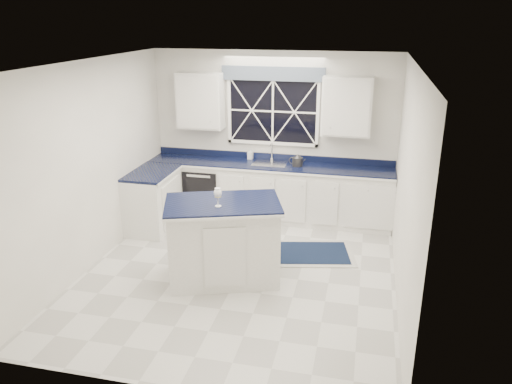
% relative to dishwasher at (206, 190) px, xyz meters
% --- Properties ---
extents(ground, '(4.50, 4.50, 0.00)m').
position_rel_dishwasher_xyz_m(ground, '(1.10, -1.95, -0.41)').
color(ground, silver).
rests_on(ground, ground).
extents(back_wall, '(4.00, 0.10, 2.70)m').
position_rel_dishwasher_xyz_m(back_wall, '(1.10, 0.30, 0.94)').
color(back_wall, white).
rests_on(back_wall, ground).
extents(base_cabinets, '(3.99, 1.60, 0.90)m').
position_rel_dishwasher_xyz_m(base_cabinets, '(0.77, -0.17, 0.04)').
color(base_cabinets, silver).
rests_on(base_cabinets, ground).
extents(countertop, '(3.98, 0.64, 0.04)m').
position_rel_dishwasher_xyz_m(countertop, '(1.10, 0.00, 0.51)').
color(countertop, black).
rests_on(countertop, base_cabinets).
extents(dishwasher, '(0.60, 0.58, 0.82)m').
position_rel_dishwasher_xyz_m(dishwasher, '(0.00, 0.00, 0.00)').
color(dishwasher, black).
rests_on(dishwasher, ground).
extents(window, '(1.65, 0.09, 1.26)m').
position_rel_dishwasher_xyz_m(window, '(1.10, 0.25, 1.42)').
color(window, black).
rests_on(window, ground).
extents(upper_cabinets, '(3.10, 0.34, 0.90)m').
position_rel_dishwasher_xyz_m(upper_cabinets, '(1.10, 0.13, 1.49)').
color(upper_cabinets, silver).
rests_on(upper_cabinets, ground).
extents(faucet, '(0.05, 0.20, 0.30)m').
position_rel_dishwasher_xyz_m(faucet, '(1.10, 0.19, 0.69)').
color(faucet, silver).
rests_on(faucet, countertop).
extents(island, '(1.61, 1.26, 1.05)m').
position_rel_dishwasher_xyz_m(island, '(0.94, -2.11, 0.12)').
color(island, silver).
rests_on(island, ground).
extents(rug, '(1.55, 1.13, 0.02)m').
position_rel_dishwasher_xyz_m(rug, '(1.86, -1.20, -0.40)').
color(rug, '#AAAAA5').
rests_on(rug, ground).
extents(kettle, '(0.28, 0.19, 0.20)m').
position_rel_dishwasher_xyz_m(kettle, '(1.56, -0.00, 0.62)').
color(kettle, '#2A2A2C').
rests_on(kettle, countertop).
extents(wine_glass, '(0.10, 0.10, 0.23)m').
position_rel_dishwasher_xyz_m(wine_glass, '(0.93, -2.26, 0.80)').
color(wine_glass, white).
rests_on(wine_glass, island).
extents(soap_bottle, '(0.09, 0.09, 0.18)m').
position_rel_dishwasher_xyz_m(soap_bottle, '(0.73, 0.22, 0.62)').
color(soap_bottle, silver).
rests_on(soap_bottle, countertop).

